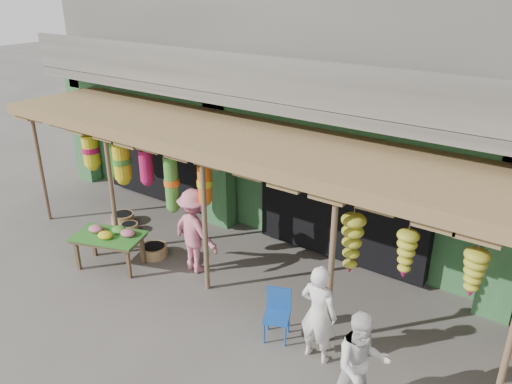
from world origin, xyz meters
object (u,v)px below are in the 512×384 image
Objects in this scene: blue_chair at (278,311)px; person_front at (318,314)px; person_right at (361,365)px; person_shopper at (195,231)px; flower_table at (110,237)px.

person_front is (0.77, -0.09, 0.34)m from blue_chair.
person_right is 4.33m from person_shopper.
blue_chair is at bearing 169.50° from person_shopper.
person_shopper is (1.46, 0.89, 0.20)m from flower_table.
blue_chair is 0.52× the size of person_front.
flower_table is at bearing 37.60° from person_shopper.
person_shopper is at bearing -14.40° from person_front.
blue_chair is 0.54× the size of person_right.
blue_chair is at bearing 118.22° from person_right.
flower_table is at bearing 134.14° from person_right.
person_right is at bearing 167.74° from person_shopper.
person_right is at bearing 148.78° from person_front.
person_shopper reaches higher than person_front.
flower_table is 4.62m from person_front.
person_shopper is at bearing 120.61° from person_right.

